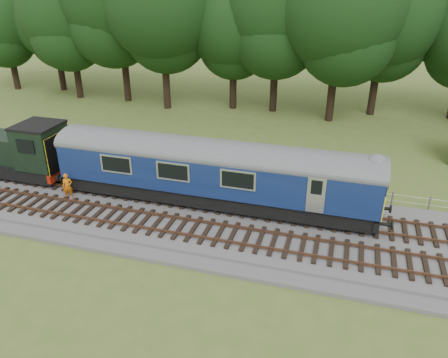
% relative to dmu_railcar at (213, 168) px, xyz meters
% --- Properties ---
extents(ground, '(120.00, 120.00, 0.00)m').
position_rel_dmu_railcar_xyz_m(ground, '(-0.12, -1.40, -2.61)').
color(ground, '#4E6926').
rests_on(ground, ground).
extents(ballast, '(70.00, 7.00, 0.35)m').
position_rel_dmu_railcar_xyz_m(ballast, '(-0.12, -1.40, -2.43)').
color(ballast, '#4C4C4F').
rests_on(ballast, ground).
extents(track_north, '(67.20, 2.40, 0.21)m').
position_rel_dmu_railcar_xyz_m(track_north, '(-0.12, -0.00, -2.19)').
color(track_north, black).
rests_on(track_north, ballast).
extents(track_south, '(67.20, 2.40, 0.21)m').
position_rel_dmu_railcar_xyz_m(track_south, '(-0.12, -3.00, -2.19)').
color(track_south, black).
rests_on(track_south, ballast).
extents(fence, '(64.00, 0.12, 1.00)m').
position_rel_dmu_railcar_xyz_m(fence, '(-0.12, 3.10, -2.61)').
color(fence, '#6B6054').
rests_on(fence, ground).
extents(tree_line, '(70.00, 8.00, 18.00)m').
position_rel_dmu_railcar_xyz_m(tree_line, '(-0.12, 20.60, -2.61)').
color(tree_line, black).
rests_on(tree_line, ground).
extents(dmu_railcar, '(18.05, 2.86, 3.88)m').
position_rel_dmu_railcar_xyz_m(dmu_railcar, '(0.00, 0.00, 0.00)').
color(dmu_railcar, black).
rests_on(dmu_railcar, ground).
extents(shunter_loco, '(8.92, 2.60, 3.38)m').
position_rel_dmu_railcar_xyz_m(shunter_loco, '(-13.93, 0.00, -0.63)').
color(shunter_loco, black).
rests_on(shunter_loco, ground).
extents(worker, '(0.68, 0.63, 1.57)m').
position_rel_dmu_railcar_xyz_m(worker, '(-8.36, -1.80, -1.47)').
color(worker, orange).
rests_on(worker, ballast).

